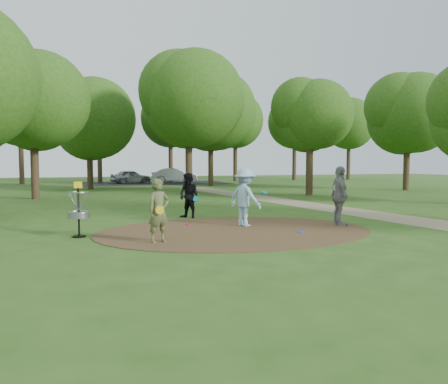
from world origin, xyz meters
name	(u,v)px	position (x,y,z in m)	size (l,w,h in m)	color
ground	(236,231)	(0.00, 0.00, 0.00)	(100.00, 100.00, 0.00)	#2D5119
dirt_clearing	(236,231)	(0.00, 0.00, 0.01)	(8.40, 8.40, 0.02)	#47301C
footpath	(376,215)	(6.50, 2.00, 0.01)	(2.00, 40.00, 0.01)	#8C7A5B
parking_lot	(154,183)	(2.00, 30.00, 0.00)	(14.00, 8.00, 0.01)	black
player_observer_with_disc	(159,211)	(-2.52, -1.23, 0.83)	(0.71, 0.60, 1.66)	brown
player_throwing_with_disc	(245,197)	(0.60, 0.85, 0.94)	(1.40, 1.40, 1.87)	#9CCAEA
player_walking_with_disc	(189,196)	(-0.69, 3.31, 0.84)	(1.00, 1.03, 1.67)	black
player_waiting_with_disc	(340,196)	(3.54, -0.04, 0.97)	(0.67, 1.21, 1.95)	gray
disc_ground_blue	(301,232)	(1.72, -0.88, 0.03)	(0.22, 0.22, 0.02)	blue
disc_ground_red	(189,224)	(-1.09, 1.59, 0.03)	(0.22, 0.22, 0.02)	red
car_left	(131,177)	(-0.18, 30.47, 0.65)	(1.53, 3.79, 1.29)	#A9AEB1
car_right	(174,176)	(3.90, 29.74, 0.73)	(1.54, 4.43, 1.46)	#A1A2A9
disc_golf_basket	(79,206)	(-4.50, 0.30, 0.87)	(0.63, 0.63, 1.54)	black
tree_ring	(209,99)	(1.90, 9.80, 5.33)	(37.53, 46.21, 9.70)	#332316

